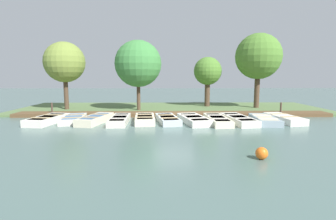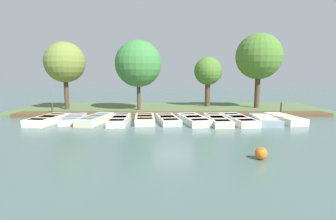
{
  "view_description": "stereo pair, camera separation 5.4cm",
  "coord_description": "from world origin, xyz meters",
  "px_view_note": "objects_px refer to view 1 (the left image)",
  "views": [
    {
      "loc": [
        16.04,
        -0.58,
        2.72
      ],
      "look_at": [
        0.44,
        -0.34,
        0.65
      ],
      "focal_mm": 28.0,
      "sensor_mm": 36.0,
      "label": 1
    },
    {
      "loc": [
        16.04,
        -0.52,
        2.72
      ],
      "look_at": [
        0.44,
        -0.34,
        0.65
      ],
      "focal_mm": 28.0,
      "sensor_mm": 36.0,
      "label": 2
    }
  ],
  "objects_px": {
    "rowboat_7": "(217,120)",
    "rowboat_10": "(284,118)",
    "rowboat_5": "(168,119)",
    "mooring_post_near": "(52,109)",
    "park_tree_far_left": "(65,62)",
    "rowboat_1": "(74,119)",
    "rowboat_0": "(47,120)",
    "rowboat_3": "(120,120)",
    "rowboat_6": "(194,119)",
    "rowboat_4": "(145,119)",
    "rowboat_8": "(238,119)",
    "rowboat_9": "(265,120)",
    "buoy": "(262,153)",
    "park_tree_center": "(208,72)",
    "rowboat_2": "(95,119)",
    "mooring_post_far": "(281,109)",
    "park_tree_right": "(258,57)",
    "park_tree_left": "(138,64)"
  },
  "relations": [
    {
      "from": "rowboat_4",
      "to": "rowboat_8",
      "type": "relative_size",
      "value": 0.79
    },
    {
      "from": "rowboat_3",
      "to": "rowboat_7",
      "type": "distance_m",
      "value": 5.63
    },
    {
      "from": "rowboat_9",
      "to": "rowboat_5",
      "type": "bearing_deg",
      "value": -87.27
    },
    {
      "from": "rowboat_6",
      "to": "rowboat_10",
      "type": "bearing_deg",
      "value": 80.36
    },
    {
      "from": "rowboat_5",
      "to": "park_tree_right",
      "type": "xyz_separation_m",
      "value": [
        -5.86,
        7.27,
        4.01
      ]
    },
    {
      "from": "rowboat_7",
      "to": "rowboat_10",
      "type": "height_order",
      "value": "rowboat_10"
    },
    {
      "from": "rowboat_1",
      "to": "park_tree_far_left",
      "type": "relative_size",
      "value": 0.56
    },
    {
      "from": "park_tree_far_left",
      "to": "rowboat_1",
      "type": "bearing_deg",
      "value": 24.04
    },
    {
      "from": "rowboat_10",
      "to": "buoy",
      "type": "distance_m",
      "value": 7.93
    },
    {
      "from": "mooring_post_far",
      "to": "park_tree_left",
      "type": "bearing_deg",
      "value": -101.47
    },
    {
      "from": "park_tree_left",
      "to": "park_tree_right",
      "type": "distance_m",
      "value": 9.5
    },
    {
      "from": "rowboat_7",
      "to": "rowboat_10",
      "type": "bearing_deg",
      "value": 92.28
    },
    {
      "from": "rowboat_7",
      "to": "rowboat_8",
      "type": "xyz_separation_m",
      "value": [
        -0.06,
        1.24,
        0.01
      ]
    },
    {
      "from": "rowboat_6",
      "to": "park_tree_right",
      "type": "distance_m",
      "value": 9.25
    },
    {
      "from": "rowboat_0",
      "to": "rowboat_3",
      "type": "distance_m",
      "value": 4.14
    },
    {
      "from": "rowboat_6",
      "to": "park_tree_far_left",
      "type": "relative_size",
      "value": 0.64
    },
    {
      "from": "mooring_post_near",
      "to": "rowboat_0",
      "type": "bearing_deg",
      "value": 17.67
    },
    {
      "from": "rowboat_2",
      "to": "rowboat_3",
      "type": "relative_size",
      "value": 0.99
    },
    {
      "from": "buoy",
      "to": "park_tree_left",
      "type": "distance_m",
      "value": 12.97
    },
    {
      "from": "rowboat_6",
      "to": "mooring_post_near",
      "type": "distance_m",
      "value": 9.7
    },
    {
      "from": "rowboat_0",
      "to": "rowboat_6",
      "type": "bearing_deg",
      "value": 98.78
    },
    {
      "from": "rowboat_4",
      "to": "park_tree_right",
      "type": "bearing_deg",
      "value": 120.22
    },
    {
      "from": "rowboat_5",
      "to": "mooring_post_near",
      "type": "distance_m",
      "value": 8.2
    },
    {
      "from": "rowboat_2",
      "to": "mooring_post_far",
      "type": "relative_size",
      "value": 3.51
    },
    {
      "from": "park_tree_center",
      "to": "rowboat_8",
      "type": "bearing_deg",
      "value": 5.4
    },
    {
      "from": "rowboat_8",
      "to": "rowboat_2",
      "type": "bearing_deg",
      "value": -97.72
    },
    {
      "from": "rowboat_2",
      "to": "park_tree_right",
      "type": "height_order",
      "value": "park_tree_right"
    },
    {
      "from": "rowboat_10",
      "to": "buoy",
      "type": "bearing_deg",
      "value": -37.34
    },
    {
      "from": "rowboat_0",
      "to": "park_tree_right",
      "type": "height_order",
      "value": "park_tree_right"
    },
    {
      "from": "park_tree_center",
      "to": "rowboat_3",
      "type": "bearing_deg",
      "value": -41.13
    },
    {
      "from": "rowboat_3",
      "to": "rowboat_5",
      "type": "distance_m",
      "value": 2.78
    },
    {
      "from": "rowboat_9",
      "to": "park_tree_center",
      "type": "relative_size",
      "value": 0.74
    },
    {
      "from": "rowboat_8",
      "to": "buoy",
      "type": "relative_size",
      "value": 8.7
    },
    {
      "from": "mooring_post_far",
      "to": "park_tree_left",
      "type": "xyz_separation_m",
      "value": [
        -2.01,
        -9.92,
        3.11
      ]
    },
    {
      "from": "rowboat_0",
      "to": "rowboat_9",
      "type": "height_order",
      "value": "rowboat_0"
    },
    {
      "from": "rowboat_8",
      "to": "buoy",
      "type": "xyz_separation_m",
      "value": [
        6.67,
        -1.13,
        0.01
      ]
    },
    {
      "from": "rowboat_7",
      "to": "rowboat_9",
      "type": "bearing_deg",
      "value": 88.34
    },
    {
      "from": "rowboat_3",
      "to": "buoy",
      "type": "distance_m",
      "value": 8.79
    },
    {
      "from": "rowboat_1",
      "to": "rowboat_3",
      "type": "distance_m",
      "value": 2.79
    },
    {
      "from": "rowboat_0",
      "to": "park_tree_right",
      "type": "distance_m",
      "value": 15.93
    },
    {
      "from": "rowboat_7",
      "to": "park_tree_left",
      "type": "distance_m",
      "value": 7.73
    },
    {
      "from": "rowboat_6",
      "to": "rowboat_7",
      "type": "bearing_deg",
      "value": 74.08
    },
    {
      "from": "rowboat_2",
      "to": "rowboat_6",
      "type": "height_order",
      "value": "rowboat_2"
    },
    {
      "from": "rowboat_9",
      "to": "rowboat_1",
      "type": "bearing_deg",
      "value": -86.79
    },
    {
      "from": "rowboat_4",
      "to": "rowboat_8",
      "type": "xyz_separation_m",
      "value": [
        0.13,
        5.43,
        -0.01
      ]
    },
    {
      "from": "rowboat_10",
      "to": "rowboat_1",
      "type": "bearing_deg",
      "value": -98.6
    },
    {
      "from": "rowboat_10",
      "to": "mooring_post_far",
      "type": "relative_size",
      "value": 3.38
    },
    {
      "from": "rowboat_8",
      "to": "buoy",
      "type": "distance_m",
      "value": 6.76
    },
    {
      "from": "rowboat_1",
      "to": "rowboat_6",
      "type": "distance_m",
      "value": 7.06
    },
    {
      "from": "rowboat_0",
      "to": "buoy",
      "type": "bearing_deg",
      "value": 64.56
    }
  ]
}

